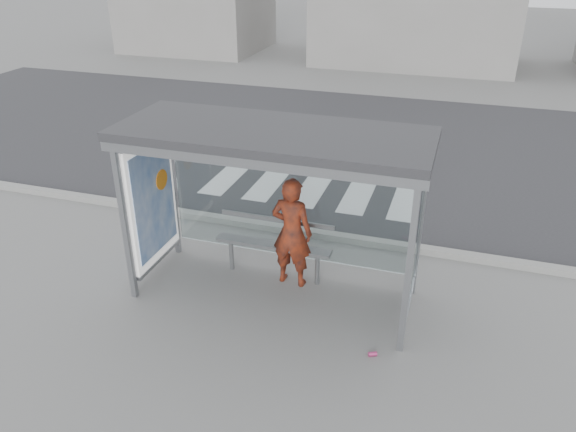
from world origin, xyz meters
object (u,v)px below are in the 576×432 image
at_px(bus_shelter, 249,169).
at_px(soda_can, 373,354).
at_px(person, 292,232).
at_px(bench, 274,245).

height_order(bus_shelter, soda_can, bus_shelter).
bearing_deg(person, bus_shelter, 38.21).
bearing_deg(person, soda_can, 143.31).
xyz_separation_m(bus_shelter, soda_can, (2.05, -1.00, -1.95)).
bearing_deg(bus_shelter, bench, 66.18).
relative_size(person, soda_can, 15.75).
bearing_deg(bench, soda_can, -37.69).
height_order(person, bench, person).
bearing_deg(soda_can, person, 138.76).
bearing_deg(bus_shelter, soda_can, -25.98).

